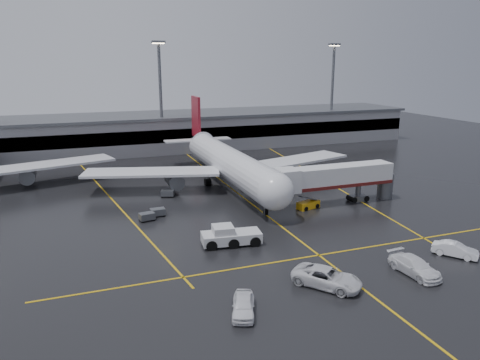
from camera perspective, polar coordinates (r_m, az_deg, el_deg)
name	(u,v)px	position (r m, az deg, el deg)	size (l,w,h in m)	color
ground	(248,201)	(71.07, 0.95, -2.60)	(220.00, 220.00, 0.00)	black
apron_line_centre	(248,201)	(71.07, 0.95, -2.59)	(0.25, 90.00, 0.02)	gold
apron_line_stop	(319,255)	(52.46, 9.82, -9.22)	(60.00, 0.25, 0.02)	gold
apron_line_left	(109,196)	(76.34, -16.02, -1.95)	(0.25, 70.00, 0.02)	gold
apron_line_right	(317,176)	(87.34, 9.61, 0.47)	(0.25, 70.00, 0.02)	gold
terminal	(178,131)	(115.10, -7.77, 6.12)	(122.00, 19.00, 8.60)	gray
light_mast_mid	(160,91)	(107.27, -9.90, 10.89)	(3.00, 1.20, 25.45)	#595B60
light_mast_right	(332,87)	(123.72, 11.45, 11.28)	(3.00, 1.20, 25.45)	#595B60
main_airliner	(227,162)	(78.82, -1.59, 2.28)	(48.80, 45.60, 14.10)	silver
jet_bridge	(336,179)	(70.04, 11.86, 0.17)	(19.90, 3.40, 6.05)	silver
pushback_tractor	(230,237)	(54.21, -1.30, -7.08)	(7.24, 3.76, 2.48)	silver
belt_loader	(308,205)	(68.07, 8.51, -3.06)	(3.81, 2.49, 2.23)	orange
service_van_a	(327,278)	(45.50, 10.81, -11.87)	(3.08, 6.67, 1.85)	silver
service_van_b	(415,266)	(50.33, 20.96, -10.02)	(2.44, 5.99, 1.74)	white
service_van_c	(455,250)	(56.46, 25.26, -7.86)	(1.66, 4.77, 1.57)	white
service_van_d	(243,305)	(40.48, 0.43, -15.35)	(1.88, 4.68, 1.59)	white
baggage_cart_a	(158,212)	(64.95, -10.25, -3.93)	(2.03, 1.34, 1.12)	#595B60
baggage_cart_b	(147,216)	(63.42, -11.54, -4.46)	(2.20, 1.64, 1.12)	#595B60
baggage_cart_c	(168,193)	(73.86, -9.02, -1.61)	(2.33, 1.92, 1.12)	#595B60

